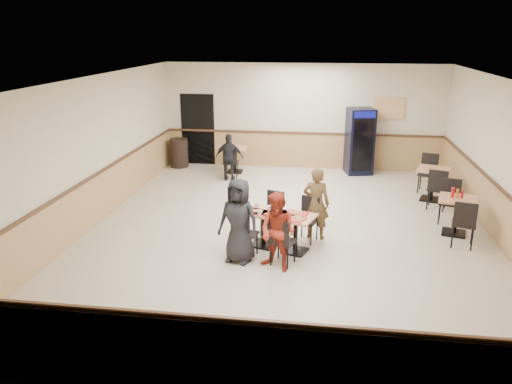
# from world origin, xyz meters

# --- Properties ---
(ground) EXTENTS (10.00, 10.00, 0.00)m
(ground) POSITION_xyz_m (0.00, 0.00, 0.00)
(ground) COLOR beige
(ground) RESTS_ON ground
(room_shell) EXTENTS (10.00, 10.00, 10.00)m
(room_shell) POSITION_xyz_m (1.78, 2.55, 0.58)
(room_shell) COLOR silver
(room_shell) RESTS_ON ground
(main_table) EXTENTS (1.43, 1.03, 0.69)m
(main_table) POSITION_xyz_m (-0.09, -0.87, 0.46)
(main_table) COLOR black
(main_table) RESTS_ON ground
(main_chairs) EXTENTS (1.57, 1.80, 0.87)m
(main_chairs) POSITION_xyz_m (-0.13, -0.86, 0.44)
(main_chairs) COLOR black
(main_chairs) RESTS_ON ground
(diner_woman_left) EXTENTS (0.83, 0.65, 1.49)m
(diner_woman_left) POSITION_xyz_m (-0.73, -1.48, 0.75)
(diner_woman_left) COLOR black
(diner_woman_left) RESTS_ON ground
(diner_woman_right) EXTENTS (0.82, 0.76, 1.35)m
(diner_woman_right) POSITION_xyz_m (-0.04, -1.72, 0.67)
(diner_woman_right) COLOR maroon
(diner_woman_right) RESTS_ON ground
(diner_man_opposite) EXTENTS (0.56, 0.42, 1.41)m
(diner_man_opposite) POSITION_xyz_m (0.55, -0.27, 0.71)
(diner_man_opposite) COLOR brown
(diner_man_opposite) RESTS_ON ground
(lone_diner) EXTENTS (0.76, 0.36, 1.26)m
(lone_diner) POSITION_xyz_m (-1.84, 3.39, 0.63)
(lone_diner) COLOR black
(lone_diner) RESTS_ON ground
(tabletop_clutter) EXTENTS (1.18, 0.73, 0.12)m
(tabletop_clutter) POSITION_xyz_m (-0.14, -0.92, 0.71)
(tabletop_clutter) COLOR red
(tabletop_clutter) RESTS_ON main_table
(side_table_near) EXTENTS (0.85, 0.85, 0.74)m
(side_table_near) POSITION_xyz_m (3.29, 0.31, 0.49)
(side_table_near) COLOR black
(side_table_near) RESTS_ON ground
(side_table_near_chair_south) EXTENTS (0.53, 0.53, 0.94)m
(side_table_near_chair_south) POSITION_xyz_m (3.29, -0.28, 0.47)
(side_table_near_chair_south) COLOR black
(side_table_near_chair_south) RESTS_ON ground
(side_table_near_chair_north) EXTENTS (0.53, 0.53, 0.94)m
(side_table_near_chair_north) POSITION_xyz_m (3.29, 0.91, 0.47)
(side_table_near_chair_north) COLOR black
(side_table_near_chair_north) RESTS_ON ground
(side_table_far) EXTENTS (0.91, 0.91, 0.77)m
(side_table_far) POSITION_xyz_m (3.23, 2.42, 0.51)
(side_table_far) COLOR black
(side_table_far) RESTS_ON ground
(side_table_far_chair_south) EXTENTS (0.57, 0.57, 0.98)m
(side_table_far_chair_south) POSITION_xyz_m (3.23, 1.80, 0.49)
(side_table_far_chair_south) COLOR black
(side_table_far_chair_south) RESTS_ON ground
(side_table_far_chair_north) EXTENTS (0.57, 0.57, 0.98)m
(side_table_far_chair_north) POSITION_xyz_m (3.23, 3.03, 0.49)
(side_table_far_chair_north) COLOR black
(side_table_far_chair_north) RESTS_ON ground
(condiment_caddy) EXTENTS (0.23, 0.06, 0.20)m
(condiment_caddy) POSITION_xyz_m (3.26, 0.36, 0.83)
(condiment_caddy) COLOR #B80D1A
(condiment_caddy) RESTS_ON side_table_near
(back_table) EXTENTS (0.69, 0.69, 0.71)m
(back_table) POSITION_xyz_m (-1.84, 4.20, 0.47)
(back_table) COLOR black
(back_table) RESTS_ON ground
(back_table_chair_lone) EXTENTS (0.43, 0.43, 0.90)m
(back_table_chair_lone) POSITION_xyz_m (-1.84, 3.63, 0.45)
(back_table_chair_lone) COLOR black
(back_table_chair_lone) RESTS_ON ground
(pepsi_cooler) EXTENTS (0.83, 0.83, 1.83)m
(pepsi_cooler) POSITION_xyz_m (1.63, 4.59, 0.92)
(pepsi_cooler) COLOR black
(pepsi_cooler) RESTS_ON ground
(trash_bin) EXTENTS (0.53, 0.53, 0.84)m
(trash_bin) POSITION_xyz_m (-3.58, 4.55, 0.42)
(trash_bin) COLOR black
(trash_bin) RESTS_ON ground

